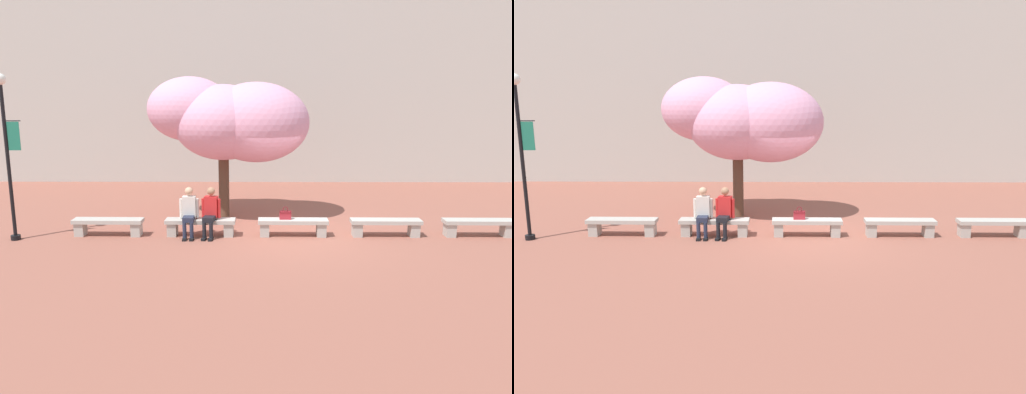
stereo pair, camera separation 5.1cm
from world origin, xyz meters
The scene contains 12 objects.
ground_plane centered at (0.00, 0.00, 0.00)m, with size 100.00×100.00×0.00m, color #8E5142.
building_facade centered at (0.00, 10.14, 4.08)m, with size 28.00×4.00×8.16m, color #B7B2A8.
stone_bench_west_end centered at (-4.84, 0.00, 0.30)m, with size 1.82×0.44×0.45m.
stone_bench_near_west centered at (-2.42, 0.00, 0.30)m, with size 1.82×0.44×0.45m.
stone_bench_center centered at (0.00, 0.00, 0.30)m, with size 1.82×0.44×0.45m.
stone_bench_near_east centered at (2.42, 0.00, 0.30)m, with size 1.82×0.44×0.45m.
stone_bench_east_end centered at (4.84, 0.00, 0.30)m, with size 1.82×0.44×0.45m.
person_seated_left centered at (-2.70, -0.05, 0.70)m, with size 0.51×0.69×1.29m.
person_seated_right centered at (-2.15, -0.05, 0.70)m, with size 0.50×0.72×1.29m.
handbag centered at (-0.20, 0.01, 0.58)m, with size 0.30×0.15×0.34m.
cherry_tree_main centered at (-1.79, 2.12, 2.91)m, with size 4.76×2.99×4.15m.
lamp_post_with_banner centered at (-7.09, -0.40, 2.48)m, with size 0.54×0.28×4.14m.
Camera 1 is at (-0.87, -12.60, 3.66)m, focal length 35.00 mm.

